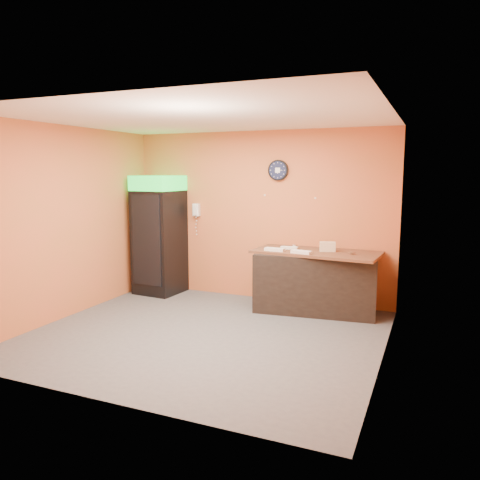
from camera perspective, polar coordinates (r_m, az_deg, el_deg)
The scene contains 15 objects.
floor at distance 6.34m, azimuth -4.21°, elevation -11.39°, with size 4.50×4.50×0.00m, color #47474C.
back_wall at distance 7.83m, azimuth 2.34°, elevation 2.94°, with size 4.50×0.02×2.80m, color #CE613A.
left_wall at distance 7.31m, azimuth -20.25°, elevation 2.04°, with size 0.02×4.00×2.80m, color #CE613A.
right_wall at distance 5.38m, azimuth 17.50°, elevation 0.06°, with size 0.02×4.00×2.80m, color #CE613A.
ceiling at distance 6.00m, azimuth -4.51°, elevation 14.65°, with size 4.50×4.00×0.02m, color white.
beverage_cooler at distance 8.30m, azimuth -9.95°, elevation 0.42°, with size 0.78×0.79×2.07m.
prep_counter at distance 7.30m, azimuth 9.22°, elevation -5.13°, with size 1.80×0.80×0.90m, color black.
wall_clock at distance 7.66m, azimuth 4.67°, elevation 8.48°, with size 0.34×0.06×0.34m.
wall_phone at distance 8.26m, azimuth -5.37°, elevation 3.67°, with size 0.12×0.11×0.22m.
butcher_paper at distance 7.20m, azimuth 9.31°, elevation -1.48°, with size 1.88×0.88×0.04m, color brown.
sub_roll_stack at distance 7.16m, azimuth 10.63°, elevation -0.81°, with size 0.25×0.15×0.15m.
wrapped_sandwich_left at distance 7.13m, azimuth 4.25°, elevation -1.16°, with size 0.30×0.12×0.04m, color white.
wrapped_sandwich_mid at distance 6.95m, azimuth 7.48°, elevation -1.46°, with size 0.30×0.12×0.04m, color white.
wrapped_sandwich_right at distance 7.32m, azimuth 6.03°, elevation -0.95°, with size 0.26×0.10×0.04m, color white.
kitchen_tool at distance 7.35m, azimuth 6.67°, elevation -0.81°, with size 0.07×0.07×0.07m, color silver.
Camera 1 is at (2.73, -5.30, 2.14)m, focal length 35.00 mm.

